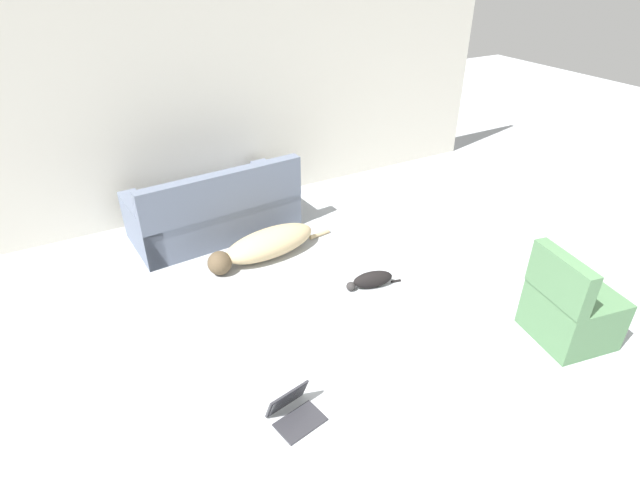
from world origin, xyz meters
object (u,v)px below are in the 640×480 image
laptop_open (293,409)px  dog (265,245)px  cat (371,280)px  side_chair (570,309)px  couch (215,211)px

laptop_open → dog: bearing=60.3°
dog → cat: dog is taller
cat → laptop_open: size_ratio=1.48×
side_chair → dog: bearing=46.0°
dog → laptop_open: 2.15m
couch → dog: (0.29, -0.76, -0.13)m
couch → laptop_open: 2.84m
cat → side_chair: (1.04, -1.40, 0.21)m
side_chair → cat: bearing=47.0°
dog → side_chair: side_chair is taller
laptop_open → side_chair: (2.41, -0.37, 0.22)m
couch → dog: 0.83m
laptop_open → side_chair: bearing=-20.0°
laptop_open → cat: bearing=25.7°
cat → laptop_open: laptop_open is taller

